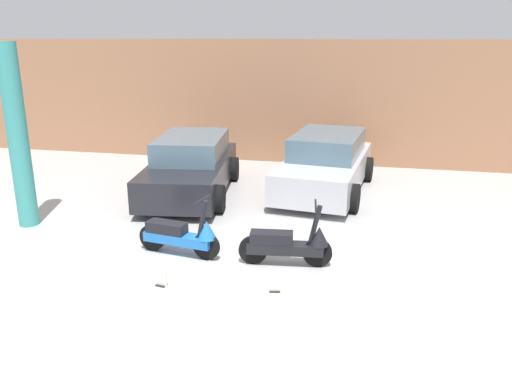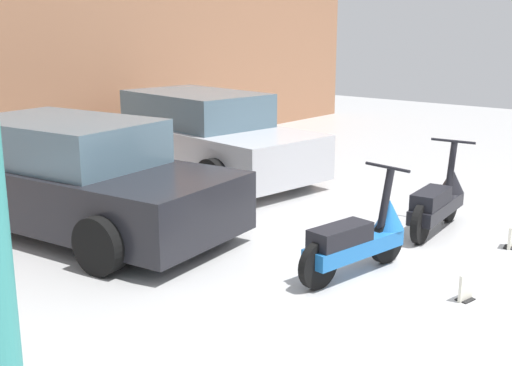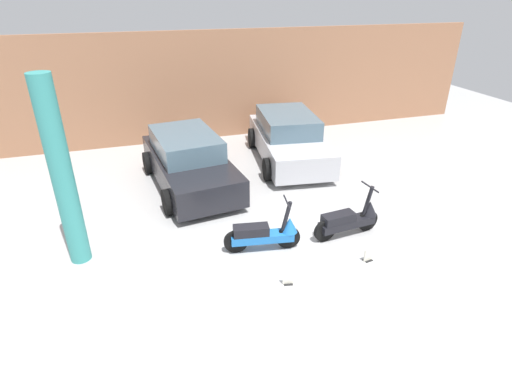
# 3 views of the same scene
# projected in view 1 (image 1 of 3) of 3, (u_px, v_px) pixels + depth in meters

# --- Properties ---
(ground_plane) EXTENTS (28.00, 28.00, 0.00)m
(ground_plane) POSITION_uv_depth(u_px,v_px,m) (183.00, 278.00, 7.77)
(ground_plane) COLOR #B2B2B2
(wall_back) EXTENTS (19.60, 0.12, 3.53)m
(wall_back) POSITION_uv_depth(u_px,v_px,m) (271.00, 102.00, 14.51)
(wall_back) COLOR #9E6B4C
(wall_back) RESTS_ON ground_plane
(scooter_front_left) EXTENTS (1.52, 0.58, 1.06)m
(scooter_front_left) POSITION_uv_depth(u_px,v_px,m) (182.00, 235.00, 8.48)
(scooter_front_left) COLOR black
(scooter_front_left) RESTS_ON ground_plane
(scooter_front_right) EXTENTS (1.53, 0.55, 1.07)m
(scooter_front_right) POSITION_uv_depth(u_px,v_px,m) (289.00, 244.00, 8.11)
(scooter_front_right) COLOR black
(scooter_front_right) RESTS_ON ground_plane
(car_rear_left) EXTENTS (2.31, 4.19, 1.36)m
(car_rear_left) POSITION_uv_depth(u_px,v_px,m) (191.00, 167.00, 11.77)
(car_rear_left) COLOR black
(car_rear_left) RESTS_ON ground_plane
(car_rear_center) EXTENTS (2.36, 4.26, 1.39)m
(car_rear_center) POSITION_uv_depth(u_px,v_px,m) (326.00, 164.00, 11.97)
(car_rear_center) COLOR #B7B7BC
(car_rear_center) RESTS_ON ground_plane
(placard_near_left_scooter) EXTENTS (0.20, 0.15, 0.26)m
(placard_near_left_scooter) POSITION_uv_depth(u_px,v_px,m) (161.00, 279.00, 7.51)
(placard_near_left_scooter) COLOR black
(placard_near_left_scooter) RESTS_ON ground_plane
(placard_near_right_scooter) EXTENTS (0.20, 0.15, 0.26)m
(placard_near_right_scooter) POSITION_uv_depth(u_px,v_px,m) (275.00, 284.00, 7.34)
(placard_near_right_scooter) COLOR black
(placard_near_right_scooter) RESTS_ON ground_plane
(support_column_side) EXTENTS (0.38, 0.38, 3.53)m
(support_column_side) POSITION_uv_depth(u_px,v_px,m) (18.00, 137.00, 9.48)
(support_column_side) COLOR teal
(support_column_side) RESTS_ON ground_plane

